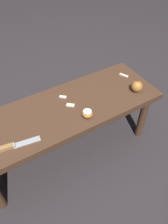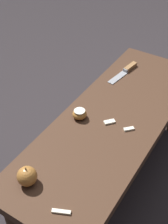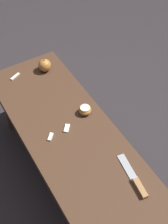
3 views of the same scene
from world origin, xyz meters
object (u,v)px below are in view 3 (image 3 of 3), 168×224
(knife, at_px, (136,182))
(apple_whole, at_px, (45,65))
(apple_cut, at_px, (85,110))
(wooden_bench, at_px, (71,141))

(knife, xyz_separation_m, apple_whole, (0.81, 0.02, 0.03))
(knife, xyz_separation_m, apple_cut, (0.43, -0.01, 0.01))
(apple_whole, relative_size, apple_cut, 1.29)
(apple_whole, bearing_deg, knife, -178.76)
(apple_cut, bearing_deg, wooden_bench, 121.18)
(apple_whole, distance_m, apple_cut, 0.38)
(knife, distance_m, apple_cut, 0.43)
(apple_cut, bearing_deg, knife, 178.26)
(wooden_bench, bearing_deg, apple_cut, -58.82)
(wooden_bench, bearing_deg, knife, -162.67)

